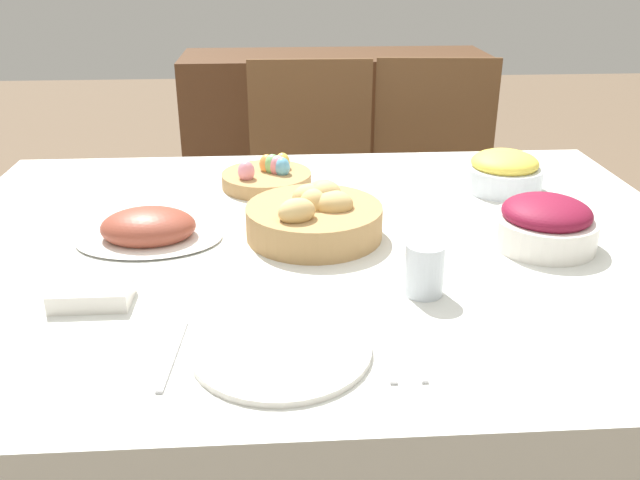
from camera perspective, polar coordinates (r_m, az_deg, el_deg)
The scene contains 15 objects.
dining_table at distance 1.56m, azimuth -0.10°, elevation -13.07°, with size 1.57×1.20×0.77m.
chair_far_right at distance 2.38m, azimuth 9.66°, elevation 3.49°, with size 0.45×0.45×0.97m.
chair_far_center at distance 2.32m, azimuth -0.71°, elevation 3.30°, with size 0.43×0.43×0.97m.
sideboard at distance 3.13m, azimuth 1.25°, elevation 7.44°, with size 1.33×0.44×0.88m.
bread_basket at distance 1.37m, azimuth -0.42°, elevation 1.96°, with size 0.28×0.28×0.11m.
egg_basket at distance 1.66m, azimuth -4.40°, elevation 5.38°, with size 0.22×0.22×0.08m.
ham_platter at distance 1.39m, azimuth -14.23°, elevation 0.86°, with size 0.29×0.20×0.07m.
beet_salad_bowl at distance 1.39m, azimuth 18.43°, elevation 1.33°, with size 0.20×0.20×0.10m.
pineapple_bowl at distance 1.69m, azimuth 15.22°, elevation 5.58°, with size 0.19×0.19×0.10m.
dinner_plate at distance 1.00m, azimuth -3.27°, elevation -9.16°, with size 0.27×0.27×0.01m.
fork at distance 1.02m, azimuth -12.29°, elevation -9.39°, with size 0.02×0.18×0.00m.
knife at distance 1.02m, azimuth 5.76°, elevation -8.93°, with size 0.02×0.18×0.00m.
spoon at distance 1.02m, azimuth 7.44°, elevation -8.84°, with size 0.02×0.18×0.00m.
drinking_cup at distance 1.15m, azimuth 8.78°, elevation -2.43°, with size 0.07×0.07×0.09m.
butter_dish at distance 1.18m, azimuth -18.67°, elevation -4.38°, with size 0.13×0.08×0.03m.
Camera 1 is at (-0.08, -1.24, 1.32)m, focal length 38.00 mm.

